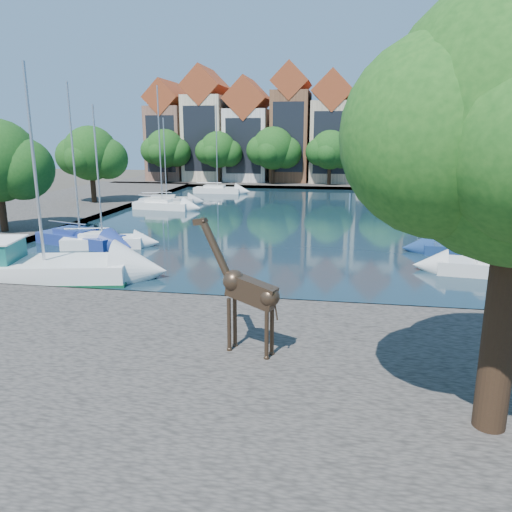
# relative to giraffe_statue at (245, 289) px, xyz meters

# --- Properties ---
(ground) EXTENTS (160.00, 160.00, 0.00)m
(ground) POSITION_rel_giraffe_statue_xyz_m (-0.63, 5.67, -2.68)
(ground) COLOR #38332B
(ground) RESTS_ON ground
(water_basin) EXTENTS (38.00, 50.00, 0.08)m
(water_basin) POSITION_rel_giraffe_statue_xyz_m (-0.63, 29.67, -2.64)
(water_basin) COLOR black
(water_basin) RESTS_ON ground
(near_quay) EXTENTS (50.00, 14.00, 0.50)m
(near_quay) POSITION_rel_giraffe_statue_xyz_m (-0.63, -1.33, -2.43)
(near_quay) COLOR #504A45
(near_quay) RESTS_ON ground
(far_quay) EXTENTS (60.00, 16.00, 0.50)m
(far_quay) POSITION_rel_giraffe_statue_xyz_m (-0.63, 61.67, -2.43)
(far_quay) COLOR #504A45
(far_quay) RESTS_ON ground
(left_quay) EXTENTS (14.00, 52.00, 0.50)m
(left_quay) POSITION_rel_giraffe_statue_xyz_m (-25.63, 29.67, -2.43)
(left_quay) COLOR #504A45
(left_quay) RESTS_ON ground
(townhouse_west_end) EXTENTS (5.44, 9.18, 14.93)m
(townhouse_west_end) POSITION_rel_giraffe_statue_xyz_m (-23.63, 61.66, 4.68)
(townhouse_west_end) COLOR brown
(townhouse_west_end) RESTS_ON far_quay
(townhouse_west_mid) EXTENTS (5.94, 9.18, 16.79)m
(townhouse_west_mid) POSITION_rel_giraffe_statue_xyz_m (-17.63, 61.66, 5.56)
(townhouse_west_mid) COLOR beige
(townhouse_west_mid) RESTS_ON far_quay
(townhouse_west_inner) EXTENTS (6.43, 9.18, 15.15)m
(townhouse_west_inner) POSITION_rel_giraffe_statue_xyz_m (-11.13, 61.66, 4.67)
(townhouse_west_inner) COLOR silver
(townhouse_west_inner) RESTS_ON far_quay
(townhouse_center) EXTENTS (5.44, 9.18, 16.93)m
(townhouse_center) POSITION_rel_giraffe_statue_xyz_m (-4.63, 61.66, 5.68)
(townhouse_center) COLOR brown
(townhouse_center) RESTS_ON far_quay
(townhouse_east_inner) EXTENTS (5.94, 9.18, 15.79)m
(townhouse_east_inner) POSITION_rel_giraffe_statue_xyz_m (1.37, 61.66, 5.05)
(townhouse_east_inner) COLOR #C2AA8B
(townhouse_east_inner) RESTS_ON far_quay
(townhouse_east_mid) EXTENTS (6.43, 9.18, 16.65)m
(townhouse_east_mid) POSITION_rel_giraffe_statue_xyz_m (7.87, 61.66, 5.42)
(townhouse_east_mid) COLOR beige
(townhouse_east_mid) RESTS_ON far_quay
(townhouse_east_end) EXTENTS (5.44, 9.18, 14.43)m
(townhouse_east_end) POSITION_rel_giraffe_statue_xyz_m (14.37, 61.66, 4.43)
(townhouse_east_end) COLOR brown
(townhouse_east_end) RESTS_ON far_quay
(far_tree_far_west) EXTENTS (7.28, 5.60, 7.68)m
(far_tree_far_west) POSITION_rel_giraffe_statue_xyz_m (-22.53, 56.16, 2.50)
(far_tree_far_west) COLOR #332114
(far_tree_far_west) RESTS_ON far_quay
(far_tree_west) EXTENTS (6.76, 5.20, 7.36)m
(far_tree_west) POSITION_rel_giraffe_statue_xyz_m (-14.54, 56.16, 2.40)
(far_tree_west) COLOR #332114
(far_tree_west) RESTS_ON far_quay
(far_tree_mid_west) EXTENTS (7.80, 6.00, 8.00)m
(far_tree_mid_west) POSITION_rel_giraffe_statue_xyz_m (-6.52, 56.16, 2.61)
(far_tree_mid_west) COLOR #332114
(far_tree_mid_west) RESTS_ON far_quay
(far_tree_mid_east) EXTENTS (7.02, 5.40, 7.52)m
(far_tree_mid_east) POSITION_rel_giraffe_statue_xyz_m (1.47, 56.16, 2.45)
(far_tree_mid_east) COLOR #332114
(far_tree_mid_east) RESTS_ON far_quay
(far_tree_east) EXTENTS (7.54, 5.80, 7.84)m
(far_tree_east) POSITION_rel_giraffe_statue_xyz_m (9.47, 56.16, 2.56)
(far_tree_east) COLOR #332114
(far_tree_east) RESTS_ON far_quay
(far_tree_far_east) EXTENTS (6.76, 5.20, 7.36)m
(far_tree_far_east) POSITION_rel_giraffe_statue_xyz_m (17.46, 56.16, 2.40)
(far_tree_far_east) COLOR #332114
(far_tree_far_east) RESTS_ON far_quay
(side_tree_left_far) EXTENTS (7.28, 5.60, 7.88)m
(side_tree_left_far) POSITION_rel_giraffe_statue_xyz_m (-22.53, 33.66, 2.70)
(side_tree_left_far) COLOR #332114
(side_tree_left_far) RESTS_ON left_quay
(giraffe_statue) EXTENTS (3.04, 1.27, 4.44)m
(giraffe_statue) POSITION_rel_giraffe_statue_xyz_m (0.00, 0.00, 0.00)
(giraffe_statue) COLOR #38291C
(giraffe_statue) RESTS_ON near_quay
(motorsailer) EXTENTS (12.03, 5.70, 10.94)m
(motorsailer) POSITION_rel_giraffe_statue_xyz_m (-14.02, 7.59, -1.77)
(motorsailer) COLOR white
(motorsailer) RESTS_ON water_basin
(sailboat_left_a) EXTENTS (5.54, 3.21, 9.35)m
(sailboat_left_a) POSITION_rel_giraffe_statue_xyz_m (-12.80, 15.59, -2.04)
(sailboat_left_a) COLOR white
(sailboat_left_a) RESTS_ON water_basin
(sailboat_left_b) EXTENTS (6.76, 4.11, 10.81)m
(sailboat_left_b) POSITION_rel_giraffe_statue_xyz_m (-14.74, 16.15, -1.99)
(sailboat_left_b) COLOR navy
(sailboat_left_b) RESTS_ON water_basin
(sailboat_left_c) EXTENTS (5.93, 2.57, 12.02)m
(sailboat_left_c) POSITION_rel_giraffe_statue_xyz_m (-14.84, 32.93, -2.01)
(sailboat_left_c) COLOR white
(sailboat_left_c) RESTS_ON water_basin
(sailboat_left_d) EXTENTS (6.04, 3.30, 9.10)m
(sailboat_left_d) POSITION_rel_giraffe_statue_xyz_m (-15.63, 36.48, -2.08)
(sailboat_left_d) COLOR beige
(sailboat_left_d) RESTS_ON water_basin
(sailboat_left_e) EXTENTS (5.94, 2.08, 10.96)m
(sailboat_left_e) POSITION_rel_giraffe_statue_xyz_m (-12.63, 47.38, -2.04)
(sailboat_left_e) COLOR silver
(sailboat_left_e) RESTS_ON water_basin
(sailboat_right_a) EXTENTS (6.02, 2.70, 11.32)m
(sailboat_right_a) POSITION_rel_giraffe_statue_xyz_m (11.37, 12.78, -2.00)
(sailboat_right_a) COLOR silver
(sailboat_right_a) RESTS_ON water_basin
(sailboat_right_b) EXTENTS (5.99, 2.27, 10.71)m
(sailboat_right_b) POSITION_rel_giraffe_statue_xyz_m (11.38, 17.68, -2.10)
(sailboat_right_b) COLOR navy
(sailboat_right_b) RESTS_ON water_basin
(sailboat_right_c) EXTENTS (6.17, 3.18, 9.71)m
(sailboat_right_c) POSITION_rel_giraffe_statue_xyz_m (13.34, 38.33, -1.99)
(sailboat_right_c) COLOR silver
(sailboat_right_c) RESTS_ON water_basin
(sailboat_right_d) EXTENTS (5.87, 3.63, 8.60)m
(sailboat_right_d) POSITION_rel_giraffe_statue_xyz_m (12.38, 45.75, -2.03)
(sailboat_right_d) COLOR silver
(sailboat_right_d) RESTS_ON water_basin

